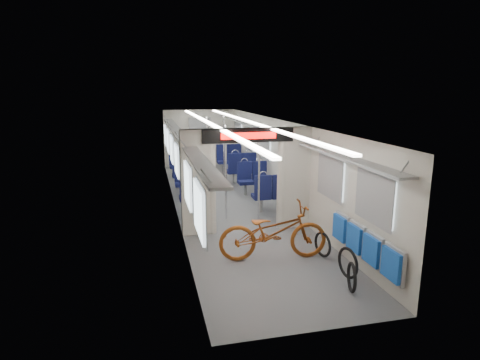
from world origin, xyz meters
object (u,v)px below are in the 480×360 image
at_px(seat_bay_far_left, 184,167).
at_px(seat_bay_far_right, 235,161).
at_px(bike_hoop_a, 352,279).
at_px(bike_hoop_b, 348,264).
at_px(flip_bench, 364,244).
at_px(stanchion_near_left, 226,173).
at_px(bike_hoop_c, 323,246).
at_px(seat_bay_near_left, 193,186).
at_px(seat_bay_near_right, 261,183).
at_px(bicycle, 273,232).
at_px(stanchion_far_left, 208,155).
at_px(stanchion_far_right, 224,152).
at_px(stanchion_near_right, 259,176).

relative_size(seat_bay_far_left, seat_bay_far_right, 0.84).
bearing_deg(bike_hoop_a, bike_hoop_b, 69.46).
bearing_deg(seat_bay_far_right, flip_bench, -87.07).
xyz_separation_m(flip_bench, stanchion_near_left, (-1.66, 3.55, 0.57)).
height_order(flip_bench, bike_hoop_c, flip_bench).
xyz_separation_m(seat_bay_near_left, seat_bay_near_right, (1.87, -0.22, 0.02)).
distance_m(bicycle, stanchion_near_left, 2.62).
bearing_deg(stanchion_near_left, bike_hoop_c, -63.12).
distance_m(seat_bay_far_left, stanchion_far_left, 1.70).
distance_m(bike_hoop_b, stanchion_far_right, 6.89).
relative_size(bicycle, stanchion_far_left, 0.88).
distance_m(flip_bench, seat_bay_far_left, 8.13).
height_order(stanchion_near_left, stanchion_far_left, same).
bearing_deg(seat_bay_near_right, bicycle, -102.65).
relative_size(bike_hoop_a, stanchion_far_right, 0.21).
bearing_deg(stanchion_far_right, bike_hoop_c, -82.52).
distance_m(flip_bench, bike_hoop_b, 0.43).
bearing_deg(seat_bay_far_left, bike_hoop_c, -74.04).
bearing_deg(bike_hoop_b, stanchion_far_right, 96.81).
bearing_deg(seat_bay_far_right, seat_bay_near_right, -90.00).
bearing_deg(seat_bay_far_right, stanchion_near_right, -96.17).
xyz_separation_m(flip_bench, seat_bay_near_right, (-0.42, 4.80, -0.04)).
bearing_deg(bike_hoop_c, stanchion_far_right, 97.48).
xyz_separation_m(seat_bay_near_right, stanchion_near_left, (-1.24, -1.25, 0.61)).
bearing_deg(stanchion_near_left, seat_bay_near_left, 113.40).
height_order(bike_hoop_a, stanchion_far_right, stanchion_far_right).
relative_size(stanchion_near_right, stanchion_far_right, 1.00).
relative_size(seat_bay_near_right, stanchion_near_left, 0.91).
bearing_deg(stanchion_far_left, bike_hoop_a, -79.67).
distance_m(bike_hoop_a, stanchion_far_left, 6.97).
relative_size(seat_bay_near_left, seat_bay_far_right, 0.85).
xyz_separation_m(bike_hoop_c, seat_bay_near_left, (-1.97, 4.11, 0.31)).
height_order(bike_hoop_c, stanchion_near_left, stanchion_near_left).
distance_m(seat_bay_far_left, stanchion_near_right, 4.95).
relative_size(bike_hoop_c, seat_bay_near_left, 0.25).
bearing_deg(seat_bay_far_left, bicycle, -81.39).
xyz_separation_m(bike_hoop_b, seat_bay_near_left, (-2.01, 5.02, 0.28)).
relative_size(bicycle, bike_hoop_b, 3.76).
height_order(bike_hoop_a, stanchion_far_left, stanchion_far_left).
bearing_deg(bicycle, flip_bench, -123.89).
height_order(bike_hoop_c, seat_bay_near_left, seat_bay_near_left).
bearing_deg(stanchion_near_right, bike_hoop_a, -81.45).
distance_m(bike_hoop_b, bike_hoop_c, 0.91).
height_order(seat_bay_near_left, stanchion_near_left, stanchion_near_left).
height_order(flip_bench, seat_bay_near_right, seat_bay_near_right).
relative_size(bicycle, seat_bay_far_right, 0.88).
bearing_deg(bike_hoop_c, bicycle, 172.59).
distance_m(flip_bench, seat_bay_near_left, 5.51).
xyz_separation_m(stanchion_near_left, stanchion_near_right, (0.68, -0.48, 0.00)).
distance_m(seat_bay_near_left, seat_bay_near_right, 1.88).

